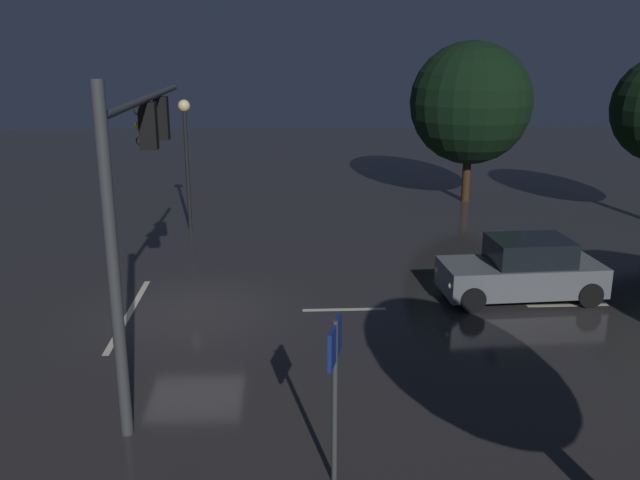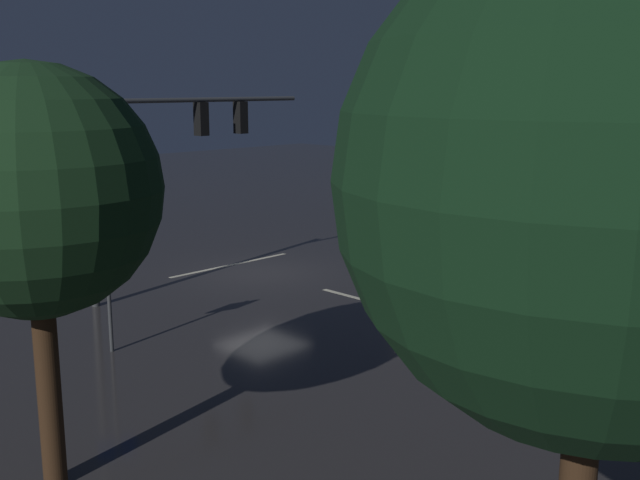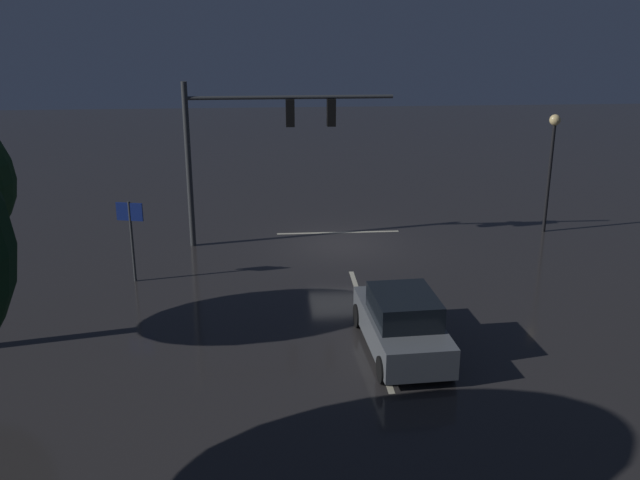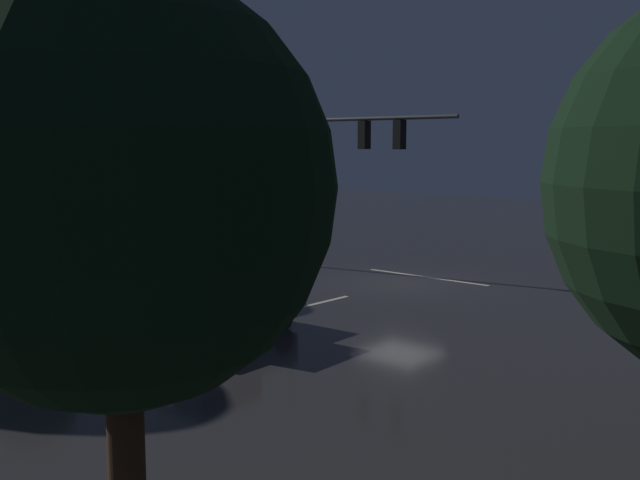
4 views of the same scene
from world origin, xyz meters
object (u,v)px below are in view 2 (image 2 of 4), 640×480
street_lamp_left_kerb (400,152)px  route_sign (107,268)px  traffic_signal_assembly (166,144)px  tree_right_near (34,193)px  car_approaching (512,299)px  tree_right_far (600,183)px

street_lamp_left_kerb → route_sign: bearing=15.3°
traffic_signal_assembly → tree_right_near: tree_right_near is taller
traffic_signal_assembly → car_approaching: traffic_signal_assembly is taller
tree_right_near → street_lamp_left_kerb: bearing=-155.1°
route_sign → car_approaching: bearing=144.4°
street_lamp_left_kerb → route_sign: size_ratio=1.73×
traffic_signal_assembly → tree_right_far: (5.94, 15.87, 0.83)m
traffic_signal_assembly → route_sign: (4.12, 3.64, -2.37)m
tree_right_far → tree_right_near: bearing=-75.9°
traffic_signal_assembly → street_lamp_left_kerb: size_ratio=1.61×
car_approaching → tree_right_near: bearing=-4.8°
traffic_signal_assembly → tree_right_far: bearing=69.5°
traffic_signal_assembly → street_lamp_left_kerb: 11.75m
street_lamp_left_kerb → tree_right_near: size_ratio=0.75×
tree_right_far → street_lamp_left_kerb: bearing=-136.8°
car_approaching → route_sign: (7.97, -5.70, 1.21)m
traffic_signal_assembly → tree_right_near: bearing=46.9°
street_lamp_left_kerb → tree_right_far: size_ratio=0.63×
traffic_signal_assembly → car_approaching: bearing=112.4°
car_approaching → tree_right_near: (11.68, -0.98, 3.76)m
traffic_signal_assembly → street_lamp_left_kerb: bearing=-176.6°
traffic_signal_assembly → tree_right_far: tree_right_far is taller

